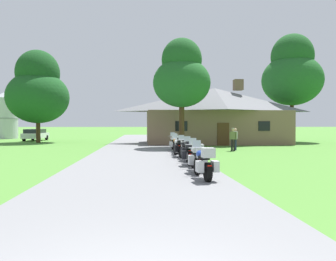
{
  "coord_description": "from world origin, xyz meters",
  "views": [
    {
      "loc": [
        0.11,
        -3.28,
        1.94
      ],
      "look_at": [
        1.9,
        19.97,
        1.52
      ],
      "focal_mm": 35.28,
      "sensor_mm": 36.0,
      "label": 1
    }
  ],
  "objects_px": {
    "motorcycle_orange_sixth_in_row": "(177,145)",
    "tree_by_lodge_front": "(182,76)",
    "motorcycle_white_fifth_in_row": "(179,147)",
    "parked_white_suv_far_left": "(36,134)",
    "motorcycle_black_fourth_in_row": "(186,150)",
    "motorcycle_silver_farthest_in_row": "(174,143)",
    "tree_right_of_lodge": "(292,73)",
    "metal_silo_distant": "(5,115)",
    "bystander_olive_shirt_beside_signpost": "(233,138)",
    "motorcycle_silver_second_in_row": "(196,158)",
    "motorcycle_black_third_in_row": "(189,153)",
    "bystander_white_shirt_near_lodge": "(235,138)",
    "tree_left_far": "(38,90)",
    "motorcycle_blue_nearest_to_camera": "(204,163)"
  },
  "relations": [
    {
      "from": "motorcycle_blue_nearest_to_camera",
      "to": "motorcycle_orange_sixth_in_row",
      "type": "xyz_separation_m",
      "value": [
        0.14,
        10.38,
        0.01
      ]
    },
    {
      "from": "motorcycle_orange_sixth_in_row",
      "to": "tree_left_far",
      "type": "xyz_separation_m",
      "value": [
        -13.38,
        14.72,
        5.01
      ]
    },
    {
      "from": "motorcycle_orange_sixth_in_row",
      "to": "tree_by_lodge_front",
      "type": "bearing_deg",
      "value": 76.23
    },
    {
      "from": "motorcycle_silver_second_in_row",
      "to": "motorcycle_white_fifth_in_row",
      "type": "distance_m",
      "value": 6.15
    },
    {
      "from": "motorcycle_black_fourth_in_row",
      "to": "motorcycle_silver_farthest_in_row",
      "type": "distance_m",
      "value": 6.39
    },
    {
      "from": "bystander_olive_shirt_beside_signpost",
      "to": "parked_white_suv_far_left",
      "type": "distance_m",
      "value": 25.8
    },
    {
      "from": "tree_left_far",
      "to": "metal_silo_distant",
      "type": "bearing_deg",
      "value": 125.67
    },
    {
      "from": "motorcycle_blue_nearest_to_camera",
      "to": "tree_right_of_lodge",
      "type": "bearing_deg",
      "value": 54.79
    },
    {
      "from": "tree_left_far",
      "to": "tree_by_lodge_front",
      "type": "distance_m",
      "value": 16.99
    },
    {
      "from": "tree_by_lodge_front",
      "to": "parked_white_suv_far_left",
      "type": "relative_size",
      "value": 1.96
    },
    {
      "from": "tree_right_of_lodge",
      "to": "metal_silo_distant",
      "type": "xyz_separation_m",
      "value": [
        -35.84,
        11.04,
        -4.53
      ]
    },
    {
      "from": "motorcycle_silver_second_in_row",
      "to": "parked_white_suv_far_left",
      "type": "relative_size",
      "value": 0.45
    },
    {
      "from": "motorcycle_silver_second_in_row",
      "to": "tree_by_lodge_front",
      "type": "distance_m",
      "value": 15.07
    },
    {
      "from": "motorcycle_white_fifth_in_row",
      "to": "metal_silo_distant",
      "type": "distance_m",
      "value": 35.08
    },
    {
      "from": "tree_left_far",
      "to": "parked_white_suv_far_left",
      "type": "height_order",
      "value": "tree_left_far"
    },
    {
      "from": "motorcycle_white_fifth_in_row",
      "to": "parked_white_suv_far_left",
      "type": "bearing_deg",
      "value": 117.9
    },
    {
      "from": "tree_right_of_lodge",
      "to": "metal_silo_distant",
      "type": "bearing_deg",
      "value": 162.88
    },
    {
      "from": "motorcycle_silver_farthest_in_row",
      "to": "parked_white_suv_far_left",
      "type": "bearing_deg",
      "value": 130.78
    },
    {
      "from": "motorcycle_blue_nearest_to_camera",
      "to": "bystander_olive_shirt_beside_signpost",
      "type": "xyz_separation_m",
      "value": [
        4.51,
        12.54,
        0.34
      ]
    },
    {
      "from": "motorcycle_silver_second_in_row",
      "to": "motorcycle_orange_sixth_in_row",
      "type": "relative_size",
      "value": 1.0
    },
    {
      "from": "motorcycle_black_third_in_row",
      "to": "tree_by_lodge_front",
      "type": "height_order",
      "value": "tree_by_lodge_front"
    },
    {
      "from": "motorcycle_blue_nearest_to_camera",
      "to": "tree_by_lodge_front",
      "type": "distance_m",
      "value": 16.95
    },
    {
      "from": "motorcycle_silver_farthest_in_row",
      "to": "tree_by_lodge_front",
      "type": "height_order",
      "value": "tree_by_lodge_front"
    },
    {
      "from": "motorcycle_white_fifth_in_row",
      "to": "bystander_white_shirt_near_lodge",
      "type": "distance_m",
      "value": 7.16
    },
    {
      "from": "motorcycle_black_third_in_row",
      "to": "motorcycle_silver_farthest_in_row",
      "type": "distance_m",
      "value": 8.39
    },
    {
      "from": "bystander_olive_shirt_beside_signpost",
      "to": "tree_by_lodge_front",
      "type": "xyz_separation_m",
      "value": [
        -3.37,
        3.52,
        4.99
      ]
    },
    {
      "from": "motorcycle_black_third_in_row",
      "to": "motorcycle_silver_farthest_in_row",
      "type": "height_order",
      "value": "same"
    },
    {
      "from": "tree_left_far",
      "to": "motorcycle_orange_sixth_in_row",
      "type": "bearing_deg",
      "value": -47.71
    },
    {
      "from": "motorcycle_black_third_in_row",
      "to": "tree_by_lodge_front",
      "type": "bearing_deg",
      "value": 88.02
    },
    {
      "from": "motorcycle_black_third_in_row",
      "to": "tree_by_lodge_front",
      "type": "distance_m",
      "value": 13.07
    },
    {
      "from": "motorcycle_black_third_in_row",
      "to": "bystander_olive_shirt_beside_signpost",
      "type": "distance_m",
      "value": 9.48
    },
    {
      "from": "motorcycle_white_fifth_in_row",
      "to": "parked_white_suv_far_left",
      "type": "xyz_separation_m",
      "value": [
        -14.96,
        21.35,
        0.17
      ]
    },
    {
      "from": "motorcycle_silver_second_in_row",
      "to": "motorcycle_orange_sixth_in_row",
      "type": "bearing_deg",
      "value": 90.43
    },
    {
      "from": "motorcycle_silver_farthest_in_row",
      "to": "bystander_olive_shirt_beside_signpost",
      "type": "xyz_separation_m",
      "value": [
        4.34,
        -0.03,
        0.34
      ]
    },
    {
      "from": "motorcycle_silver_second_in_row",
      "to": "bystander_olive_shirt_beside_signpost",
      "type": "xyz_separation_m",
      "value": [
        4.45,
        10.53,
        0.34
      ]
    },
    {
      "from": "tree_left_far",
      "to": "tree_right_of_lodge",
      "type": "height_order",
      "value": "tree_right_of_lodge"
    },
    {
      "from": "motorcycle_orange_sixth_in_row",
      "to": "motorcycle_silver_farthest_in_row",
      "type": "height_order",
      "value": "same"
    },
    {
      "from": "motorcycle_white_fifth_in_row",
      "to": "tree_by_lodge_front",
      "type": "bearing_deg",
      "value": 74.95
    },
    {
      "from": "motorcycle_silver_farthest_in_row",
      "to": "motorcycle_silver_second_in_row",
      "type": "bearing_deg",
      "value": -91.51
    },
    {
      "from": "bystander_white_shirt_near_lodge",
      "to": "bystander_olive_shirt_beside_signpost",
      "type": "bearing_deg",
      "value": -28.11
    },
    {
      "from": "motorcycle_white_fifth_in_row",
      "to": "tree_right_of_lodge",
      "type": "bearing_deg",
      "value": 41.74
    },
    {
      "from": "motorcycle_silver_farthest_in_row",
      "to": "bystander_white_shirt_near_lodge",
      "type": "bearing_deg",
      "value": 8.84
    },
    {
      "from": "motorcycle_silver_second_in_row",
      "to": "motorcycle_silver_farthest_in_row",
      "type": "bearing_deg",
      "value": 90.37
    },
    {
      "from": "motorcycle_black_fourth_in_row",
      "to": "tree_by_lodge_front",
      "type": "xyz_separation_m",
      "value": [
        0.94,
        9.87,
        5.33
      ]
    },
    {
      "from": "bystander_white_shirt_near_lodge",
      "to": "tree_by_lodge_front",
      "type": "xyz_separation_m",
      "value": [
        -3.78,
        2.67,
        5.01
      ]
    },
    {
      "from": "motorcycle_blue_nearest_to_camera",
      "to": "parked_white_suv_far_left",
      "type": "distance_m",
      "value": 33.06
    },
    {
      "from": "motorcycle_silver_farthest_in_row",
      "to": "motorcycle_blue_nearest_to_camera",
      "type": "bearing_deg",
      "value": -91.69
    },
    {
      "from": "bystander_white_shirt_near_lodge",
      "to": "motorcycle_orange_sixth_in_row",
      "type": "bearing_deg",
      "value": -60.43
    },
    {
      "from": "bystander_white_shirt_near_lodge",
      "to": "tree_left_far",
      "type": "relative_size",
      "value": 0.17
    },
    {
      "from": "motorcycle_silver_second_in_row",
      "to": "parked_white_suv_far_left",
      "type": "bearing_deg",
      "value": 119.54
    }
  ]
}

